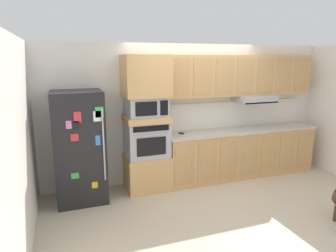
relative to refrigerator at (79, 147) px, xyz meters
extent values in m
plane|color=beige|center=(2.07, -0.68, -0.88)|extent=(9.60, 9.60, 0.00)
cube|color=silver|center=(2.07, 0.43, 0.37)|extent=(6.20, 0.12, 2.50)
cube|color=silver|center=(-0.73, -0.68, 0.37)|extent=(0.12, 7.10, 2.50)
cube|color=black|center=(0.00, 0.00, 0.00)|extent=(0.76, 0.70, 1.76)
cylinder|color=silver|center=(0.33, -0.37, 0.10)|extent=(0.02, 0.02, 1.10)
cube|color=black|center=(-0.05, -0.35, 0.42)|extent=(0.10, 0.01, 0.12)
cube|color=green|center=(0.29, -0.35, 0.59)|extent=(0.12, 0.01, 0.16)
cube|color=green|center=(-0.10, -0.35, -0.33)|extent=(0.11, 0.01, 0.09)
cube|color=white|center=(0.26, -0.35, 0.54)|extent=(0.11, 0.01, 0.15)
cube|color=gold|center=(0.17, -0.35, -0.52)|extent=(0.09, 0.01, 0.10)
cube|color=#337FDB|center=(0.25, -0.35, 0.18)|extent=(0.07, 0.01, 0.15)
cube|color=pink|center=(-0.14, -0.35, 0.44)|extent=(0.08, 0.01, 0.11)
cube|color=red|center=(-0.07, -0.35, 0.25)|extent=(0.11, 0.01, 0.10)
cube|color=red|center=(-0.02, -0.35, 0.54)|extent=(0.10, 0.01, 0.16)
cube|color=tan|center=(1.11, 0.07, -0.58)|extent=(0.74, 0.62, 0.60)
cube|color=#A8AAAF|center=(1.11, 0.07, 0.02)|extent=(0.70, 0.58, 0.60)
cube|color=black|center=(1.11, -0.23, -0.04)|extent=(0.49, 0.01, 0.30)
cube|color=black|center=(1.11, -0.23, 0.26)|extent=(0.59, 0.01, 0.09)
cylinder|color=#A8AAAF|center=(1.11, -0.25, 0.15)|extent=(0.56, 0.02, 0.02)
cube|color=tan|center=(1.11, 0.07, 0.37)|extent=(0.74, 0.62, 0.10)
cube|color=#A8AAAF|center=(1.11, 0.07, 0.58)|extent=(0.64, 0.53, 0.32)
cube|color=black|center=(1.04, -0.20, 0.58)|extent=(0.35, 0.01, 0.22)
cube|color=black|center=(1.34, -0.20, 0.58)|extent=(0.13, 0.01, 0.24)
cube|color=tan|center=(1.11, 0.07, 1.08)|extent=(0.74, 0.62, 0.68)
cube|color=tan|center=(2.99, 0.07, -0.44)|extent=(3.01, 0.60, 0.88)
cube|color=tan|center=(1.70, -0.24, -0.42)|extent=(0.36, 0.01, 0.70)
cylinder|color=#BCBCC1|center=(1.83, -0.25, -0.42)|extent=(0.01, 0.01, 0.12)
cube|color=tan|center=(2.13, -0.24, -0.42)|extent=(0.36, 0.01, 0.70)
cylinder|color=#BCBCC1|center=(2.00, -0.25, -0.42)|extent=(0.01, 0.01, 0.12)
cube|color=tan|center=(2.56, -0.24, -0.42)|extent=(0.36, 0.01, 0.70)
cylinder|color=#BCBCC1|center=(2.69, -0.25, -0.42)|extent=(0.01, 0.01, 0.12)
cube|color=tan|center=(2.99, -0.24, -0.42)|extent=(0.36, 0.01, 0.70)
cylinder|color=#BCBCC1|center=(2.86, -0.25, -0.42)|extent=(0.01, 0.01, 0.12)
cube|color=tan|center=(3.42, -0.24, -0.42)|extent=(0.36, 0.01, 0.70)
cylinder|color=#BCBCC1|center=(3.55, -0.25, -0.42)|extent=(0.01, 0.01, 0.12)
cube|color=tan|center=(3.85, -0.24, -0.42)|extent=(0.36, 0.01, 0.70)
cylinder|color=#BCBCC1|center=(3.72, -0.25, -0.42)|extent=(0.01, 0.01, 0.12)
cube|color=tan|center=(4.28, -0.24, -0.42)|extent=(0.36, 0.01, 0.70)
cylinder|color=#BCBCC1|center=(4.41, -0.25, -0.42)|extent=(0.01, 0.01, 0.12)
cube|color=#BCB2A3|center=(2.99, 0.07, 0.02)|extent=(3.05, 0.64, 0.04)
cube|color=white|center=(2.99, 0.36, 0.29)|extent=(3.05, 0.02, 0.50)
cube|color=tan|center=(2.99, 0.20, 1.05)|extent=(3.01, 0.34, 0.74)
cube|color=#A8AAAF|center=(3.28, 0.13, 0.61)|extent=(0.76, 0.48, 0.14)
cube|color=black|center=(3.28, -0.09, 0.55)|extent=(0.72, 0.04, 0.02)
cube|color=tan|center=(1.70, 0.02, 1.05)|extent=(0.36, 0.01, 0.63)
cube|color=tan|center=(2.13, 0.02, 1.05)|extent=(0.36, 0.01, 0.63)
cube|color=tan|center=(2.56, 0.02, 1.05)|extent=(0.36, 0.01, 0.63)
cube|color=tan|center=(2.99, 0.02, 1.05)|extent=(0.36, 0.01, 0.63)
cube|color=tan|center=(3.42, 0.02, 1.05)|extent=(0.36, 0.01, 0.63)
cube|color=tan|center=(3.85, 0.02, 1.05)|extent=(0.36, 0.01, 0.63)
cube|color=tan|center=(4.28, 0.02, 1.05)|extent=(0.36, 0.01, 0.63)
cylinder|color=black|center=(1.76, 0.11, 0.05)|extent=(0.08, 0.10, 0.03)
cylinder|color=silver|center=(1.85, 0.17, 0.05)|extent=(0.08, 0.10, 0.01)
cone|color=#473323|center=(3.17, -1.95, -0.38)|extent=(0.05, 0.05, 0.06)
cylinder|color=#473323|center=(3.30, -1.90, -0.77)|extent=(0.05, 0.05, 0.22)
camera|label=1|loc=(-0.22, -4.76, 1.34)|focal=32.33mm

